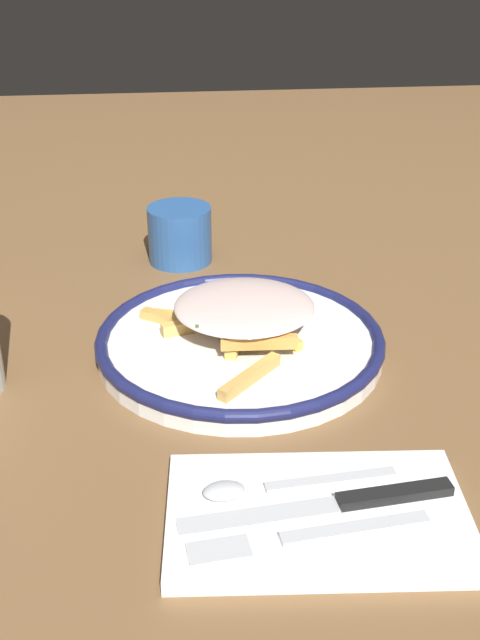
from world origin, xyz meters
name	(u,v)px	position (x,y,z in m)	size (l,w,h in m)	color
ground_plane	(240,353)	(0.00, 0.00, 0.00)	(2.60, 2.60, 0.00)	brown
plate	(240,342)	(0.00, 0.00, 0.01)	(0.29, 0.29, 0.03)	white
fries_heap	(241,313)	(0.01, 0.00, 0.04)	(0.22, 0.18, 0.04)	gold
napkin	(317,516)	(-0.26, -0.03, 0.01)	(0.14, 0.22, 0.01)	white
fork	(309,536)	(-0.28, -0.02, 0.01)	(0.04, 0.18, 0.01)	silver
knife	(342,503)	(-0.25, -0.05, 0.02)	(0.04, 0.21, 0.01)	black
spoon	(267,487)	(-0.23, 0.00, 0.02)	(0.03, 0.15, 0.01)	silver
coffee_mug	(180,234)	(0.25, 0.05, 0.04)	(0.11, 0.08, 0.07)	#2B589A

